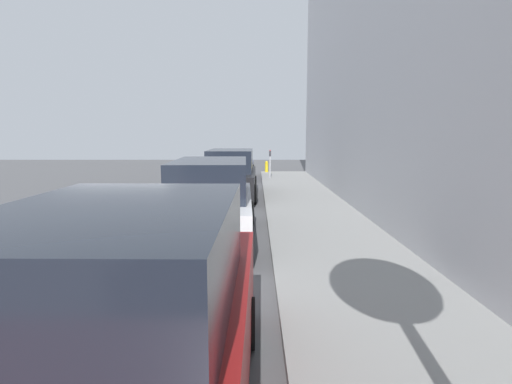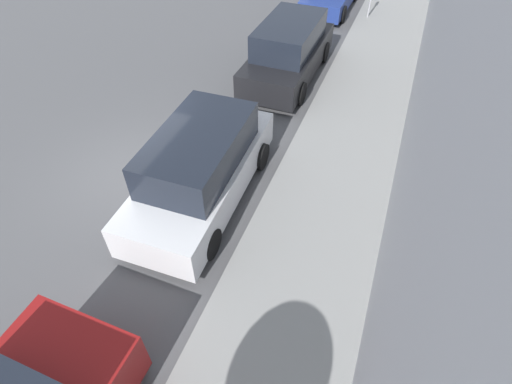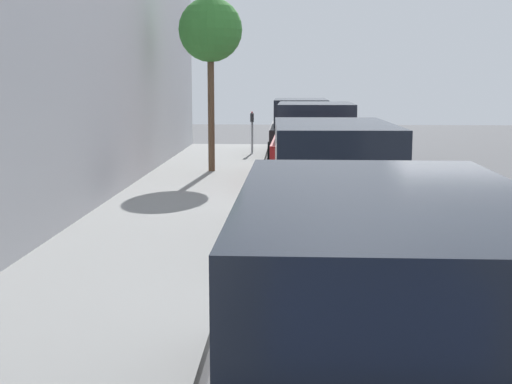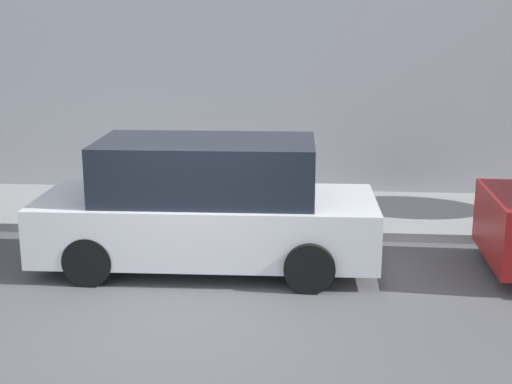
# 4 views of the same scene
# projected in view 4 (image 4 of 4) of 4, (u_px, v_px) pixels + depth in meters

# --- Properties ---
(ground_plane) EXTENTS (60.00, 60.00, 0.00)m
(ground_plane) POSITION_uv_depth(u_px,v_px,m) (179.00, 326.00, 8.58)
(ground_plane) COLOR #515154
(sidewalk) EXTENTS (2.84, 32.00, 0.15)m
(sidewalk) POSITION_uv_depth(u_px,v_px,m) (228.00, 210.00, 13.32)
(sidewalk) COLOR gray
(sidewalk) RESTS_ON ground_plane
(parked_minivan_third) EXTENTS (2.03, 4.95, 1.90)m
(parked_minivan_third) POSITION_uv_depth(u_px,v_px,m) (207.00, 206.00, 10.40)
(parked_minivan_third) COLOR silver
(parked_minivan_third) RESTS_ON ground_plane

